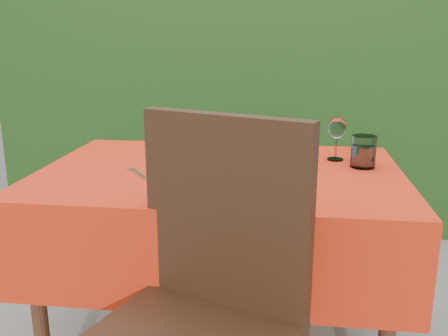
# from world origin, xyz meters

# --- Properties ---
(hedge) EXTENTS (3.20, 0.55, 1.78)m
(hedge) POSITION_xyz_m (0.00, 1.55, 0.92)
(hedge) COLOR black
(hedge) RESTS_ON ground
(dining_table) EXTENTS (1.26, 0.86, 0.75)m
(dining_table) POSITION_xyz_m (0.00, 0.00, 0.60)
(dining_table) COLOR #4A2918
(dining_table) RESTS_ON ground
(chair_near) EXTENTS (0.60, 0.60, 1.02)m
(chair_near) POSITION_xyz_m (0.04, -0.59, 0.59)
(chair_near) COLOR black
(chair_near) RESTS_ON ground
(chair_far) EXTENTS (0.47, 0.47, 0.84)m
(chair_far) POSITION_xyz_m (-0.04, 0.63, 0.48)
(chair_far) COLOR black
(chair_far) RESTS_ON ground
(pizza_plate) EXTENTS (0.29, 0.29, 0.05)m
(pizza_plate) POSITION_xyz_m (0.06, -0.15, 0.77)
(pizza_plate) COLOR silver
(pizza_plate) RESTS_ON dining_table
(pasta_plate) EXTENTS (0.24, 0.24, 0.07)m
(pasta_plate) POSITION_xyz_m (0.05, 0.26, 0.77)
(pasta_plate) COLOR white
(pasta_plate) RESTS_ON dining_table
(water_glass) EXTENTS (0.09, 0.09, 0.11)m
(water_glass) POSITION_xyz_m (0.50, 0.10, 0.80)
(water_glass) COLOR silver
(water_glass) RESTS_ON dining_table
(wine_glass) EXTENTS (0.07, 0.07, 0.17)m
(wine_glass) POSITION_xyz_m (0.41, 0.19, 0.86)
(wine_glass) COLOR silver
(wine_glass) RESTS_ON dining_table
(fork) EXTENTS (0.13, 0.16, 0.00)m
(fork) POSITION_xyz_m (-0.26, -0.10, 0.75)
(fork) COLOR silver
(fork) RESTS_ON dining_table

